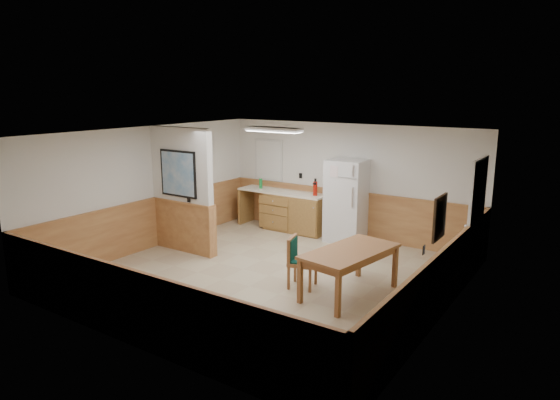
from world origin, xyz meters
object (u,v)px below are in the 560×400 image
Objects in this scene: dining_bench at (428,293)px; fire_extinguisher at (315,188)px; soap_bottle at (261,184)px; dining_chair at (298,258)px; dining_table at (350,256)px; refrigerator at (346,201)px.

dining_bench is 4.41m from fire_extinguisher.
fire_extinguisher is 1.61× the size of soap_bottle.
soap_bottle is at bearing 154.45° from dining_bench.
soap_bottle is at bearing 120.02° from dining_chair.
dining_table is at bearing -178.42° from dining_bench.
dining_bench is 4.19× the size of fire_extinguisher.
refrigerator is at bearing 85.38° from dining_chair.
fire_extinguisher is at bearing 138.74° from dining_table.
refrigerator reaches higher than dining_bench.
dining_chair is 3.56× the size of soap_bottle.
fire_extinguisher reaches higher than dining_chair.
soap_bottle reaches higher than dining_bench.
soap_bottle reaches higher than dining_chair.
soap_bottle is at bearing 176.24° from refrigerator.
dining_chair is 2.21× the size of fire_extinguisher.
dining_chair is at bearing -82.93° from refrigerator.
refrigerator is at bearing 127.24° from dining_table.
refrigerator is 2.28m from soap_bottle.
refrigerator is 7.43× the size of soap_bottle.
fire_extinguisher is (-1.28, 2.81, 0.57)m from dining_chair.
dining_table is 0.90m from dining_chair.
refrigerator reaches higher than dining_chair.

